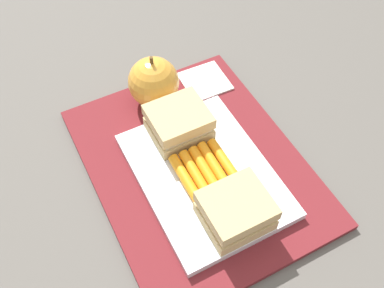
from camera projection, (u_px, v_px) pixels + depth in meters
name	position (u px, v px, depth m)	size (l,w,h in m)	color
ground_plane	(196.00, 168.00, 0.63)	(2.40, 2.40, 0.00)	#56514C
lunchbag_mat	(196.00, 166.00, 0.62)	(0.36, 0.28, 0.01)	maroon
food_tray	(205.00, 175.00, 0.60)	(0.23, 0.17, 0.01)	white
sandwich_half_left	(236.00, 211.00, 0.54)	(0.07, 0.08, 0.04)	tan
sandwich_half_right	(179.00, 123.00, 0.62)	(0.07, 0.08, 0.04)	tan
carrot_sticks_bundle	(205.00, 170.00, 0.59)	(0.08, 0.07, 0.02)	orange
apple	(153.00, 82.00, 0.66)	(0.08, 0.08, 0.09)	gold
paper_napkin	(205.00, 81.00, 0.71)	(0.07, 0.07, 0.00)	white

